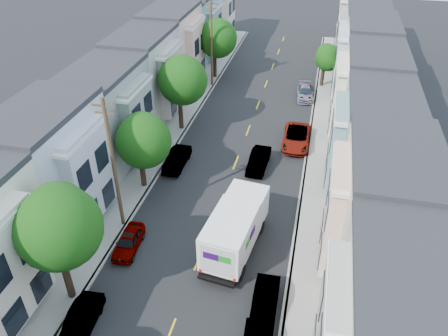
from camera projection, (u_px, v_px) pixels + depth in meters
name	position (u px, v px, depth m)	size (l,w,h in m)	color
ground	(199.00, 258.00, 29.16)	(160.00, 160.00, 0.00)	black
road_slab	(242.00, 146.00, 41.26)	(12.00, 70.00, 0.02)	black
curb_left	(181.00, 138.00, 42.37)	(0.30, 70.00, 0.15)	gray
curb_right	(307.00, 153.00, 40.09)	(0.30, 70.00, 0.15)	gray
sidewalk_left	(169.00, 136.00, 42.61)	(2.60, 70.00, 0.15)	gray
sidewalk_right	(321.00, 154.00, 39.84)	(2.60, 70.00, 0.15)	gray
centerline	(242.00, 146.00, 41.27)	(0.12, 70.00, 0.01)	gold
townhouse_row_left	(132.00, 132.00, 43.37)	(5.00, 70.00, 8.50)	#789C9F
townhouse_row_right	(364.00, 160.00, 39.17)	(5.00, 70.00, 8.50)	#789C9F
tree_b	(58.00, 228.00, 23.32)	(4.70, 4.70, 7.99)	black
tree_c	(142.00, 141.00, 33.44)	(4.30, 4.30, 6.50)	black
tree_d	(182.00, 81.00, 41.03)	(4.70, 4.70, 7.58)	black
tree_e	(217.00, 38.00, 52.28)	(4.67, 4.67, 7.33)	black
tree_far_r	(327.00, 58.00, 50.76)	(3.10, 3.10, 5.13)	black
utility_pole_near	(114.00, 166.00, 29.08)	(1.60, 0.26, 10.00)	#42301E
utility_pole_far	(211.00, 44.00, 50.07)	(1.60, 0.26, 10.00)	#42301E
fedex_truck	(235.00, 227.00, 28.91)	(2.71, 7.04, 3.38)	white
lead_sedan	(259.00, 161.00, 37.83)	(1.49, 4.21, 1.40)	black
parked_left_b	(81.00, 322.00, 24.27)	(1.36, 3.86, 1.29)	black
parked_left_c	(129.00, 242.00, 29.61)	(1.46, 3.81, 1.24)	#8F93A5
parked_left_d	(177.00, 159.00, 38.02)	(1.45, 4.11, 1.37)	#3B080E
parked_right_b	(265.00, 304.00, 25.26)	(1.42, 4.04, 1.35)	#B2AFBE
parked_right_c	(296.00, 138.00, 41.00)	(2.48, 5.38, 1.50)	black
parked_right_d	(305.00, 93.00, 49.74)	(1.81, 4.31, 1.29)	#0F183B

